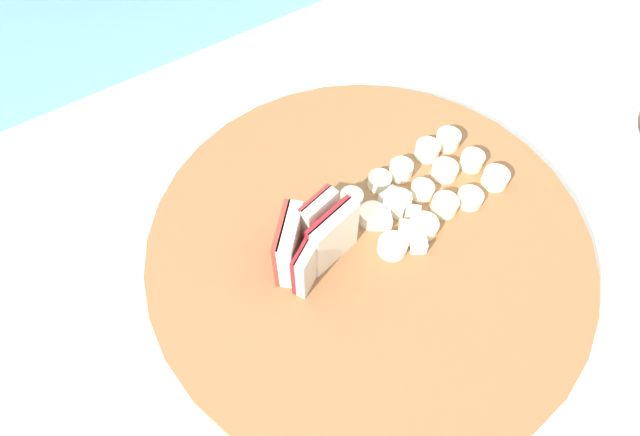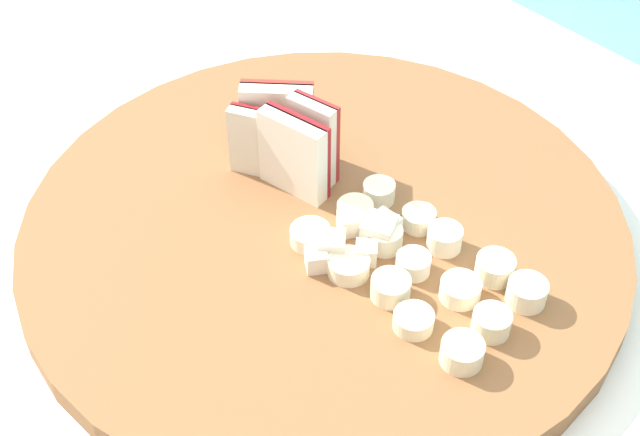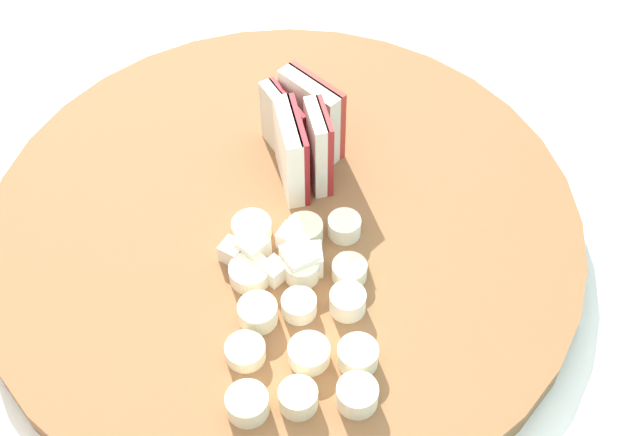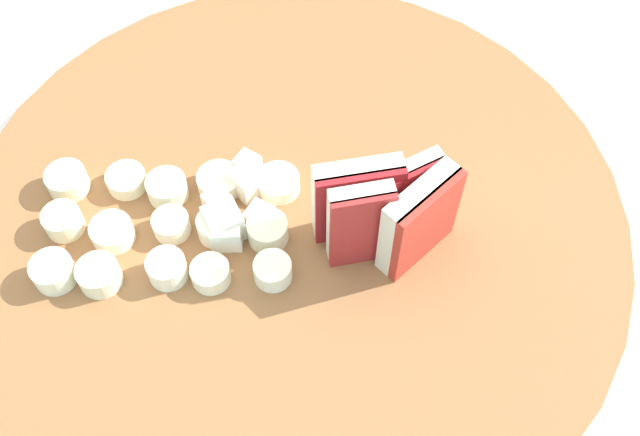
{
  "view_description": "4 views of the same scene",
  "coord_description": "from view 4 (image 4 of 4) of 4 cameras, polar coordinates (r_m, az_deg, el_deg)",
  "views": [
    {
      "loc": [
        -0.28,
        -0.14,
        1.36
      ],
      "look_at": [
        -0.13,
        0.07,
        0.98
      ],
      "focal_mm": 30.06,
      "sensor_mm": 36.0,
      "label": 1
    },
    {
      "loc": [
        0.24,
        -0.24,
        1.35
      ],
      "look_at": [
        -0.09,
        0.05,
        0.94
      ],
      "focal_mm": 49.56,
      "sensor_mm": 36.0,
      "label": 2
    },
    {
      "loc": [
        0.3,
        0.07,
        1.42
      ],
      "look_at": [
        -0.06,
        0.07,
        0.98
      ],
      "focal_mm": 50.52,
      "sensor_mm": 36.0,
      "label": 3
    },
    {
      "loc": [
        -0.12,
        0.31,
        1.34
      ],
      "look_at": [
        -0.11,
        0.06,
        0.95
      ],
      "focal_mm": 43.71,
      "sensor_mm": 36.0,
      "label": 4
    }
  ],
  "objects": [
    {
      "name": "banana_slice_rows",
      "position": [
        0.48,
        -11.4,
        -0.56
      ],
      "size": [
        0.16,
        0.1,
        0.02
      ],
      "color": "#F4EAC6",
      "rests_on": "cutting_board"
    },
    {
      "name": "apple_dice_pile",
      "position": [
        0.48,
        -6.27,
        0.71
      ],
      "size": [
        0.05,
        0.07,
        0.02
      ],
      "color": "white",
      "rests_on": "cutting_board"
    },
    {
      "name": "tiled_countertop",
      "position": [
        0.94,
        -6.64,
        -12.69
      ],
      "size": [
        1.14,
        0.8,
        0.93
      ],
      "color": "silver",
      "rests_on": "ground"
    },
    {
      "name": "apple_wedge_fan",
      "position": [
        0.45,
        4.92,
        0.56
      ],
      "size": [
        0.09,
        0.06,
        0.06
      ],
      "color": "maroon",
      "rests_on": "cutting_board"
    },
    {
      "name": "cutting_board",
      "position": [
        0.49,
        -1.96,
        -0.49
      ],
      "size": [
        0.42,
        0.42,
        0.02
      ],
      "primitive_type": "cylinder",
      "color": "brown",
      "rests_on": "tiled_countertop"
    }
  ]
}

